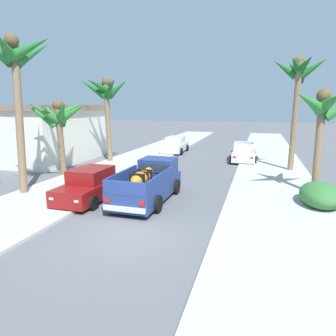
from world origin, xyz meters
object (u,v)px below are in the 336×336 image
car_right_near (91,185)px  palm_tree_right_fore (298,79)px  pickup_truck (149,183)px  roadside_house (26,132)px  palm_tree_right_mid (324,110)px  palm_tree_left_mid (58,116)px  palm_tree_left_back (107,94)px  car_left_mid (175,145)px  palm_tree_left_fore (14,64)px  hedge_bush (321,195)px  car_left_near (243,152)px

car_right_near → palm_tree_right_fore: bearing=43.7°
pickup_truck → roadside_house: (-13.82, 7.70, 1.47)m
palm_tree_right_mid → roadside_house: bearing=168.1°
palm_tree_left_mid → palm_tree_right_mid: palm_tree_right_mid is taller
pickup_truck → palm_tree_right_fore: 12.49m
car_right_near → palm_tree_left_mid: (-4.39, 3.79, 3.16)m
palm_tree_left_back → roadside_house: bearing=-174.5°
car_left_mid → car_right_near: bearing=-89.7°
palm_tree_left_fore → palm_tree_right_fore: size_ratio=1.03×
palm_tree_left_mid → palm_tree_right_fore: bearing=21.6°
palm_tree_right_fore → car_left_mid: bearing=147.9°
car_right_near → palm_tree_left_mid: bearing=139.2°
palm_tree_left_back → hedge_bush: size_ratio=2.36×
car_left_mid → hedge_bush: car_left_mid is taller
car_right_near → car_left_mid: 15.72m
car_left_mid → palm_tree_right_mid: (10.66, -11.85, 3.56)m
car_right_near → palm_tree_right_fore: 14.72m
palm_tree_right_fore → pickup_truck: bearing=-129.5°
hedge_bush → palm_tree_left_mid: bearing=173.1°
palm_tree_right_fore → roadside_house: size_ratio=0.70×
palm_tree_left_fore → palm_tree_left_back: (-0.03, 9.23, -1.03)m
palm_tree_right_fore → hedge_bush: bearing=-85.6°
car_left_near → car_left_mid: size_ratio=1.01×
car_right_near → palm_tree_left_fore: bearing=-178.9°
car_left_near → car_left_mid: same height
pickup_truck → car_right_near: (-2.70, -0.75, -0.10)m
car_right_near → roadside_house: roadside_house is taller
car_left_near → palm_tree_left_back: palm_tree_left_back is taller
palm_tree_left_fore → palm_tree_right_fore: (13.65, 9.53, -0.25)m
pickup_truck → palm_tree_right_mid: size_ratio=0.98×
roadside_house → palm_tree_left_fore: bearing=-49.2°
palm_tree_left_fore → palm_tree_right_mid: palm_tree_left_fore is taller
car_left_near → car_left_mid: bearing=156.1°
car_left_near → hedge_bush: size_ratio=1.54×
pickup_truck → roadside_house: size_ratio=0.48×
car_left_near → palm_tree_left_back: bearing=-160.4°
pickup_truck → hedge_bush: bearing=9.2°
palm_tree_left_fore → palm_tree_right_mid: size_ratio=1.48×
palm_tree_left_back → car_left_mid: bearing=60.6°
palm_tree_right_mid → palm_tree_left_back: 15.35m
palm_tree_left_mid → palm_tree_right_mid: bearing=0.3°
palm_tree_left_fore → car_right_near: bearing=1.1°
palm_tree_right_fore → palm_tree_left_mid: (-14.27, -5.66, -2.30)m
car_right_near → palm_tree_left_fore: palm_tree_left_fore is taller
car_left_mid → palm_tree_left_fore: size_ratio=0.55×
pickup_truck → car_left_mid: (-2.79, 14.97, -0.10)m
palm_tree_right_fore → hedge_bush: palm_tree_right_fore is taller
pickup_truck → palm_tree_left_back: (-6.50, 8.40, 4.58)m
palm_tree_right_mid → palm_tree_left_back: palm_tree_left_back is taller
car_left_near → palm_tree_right_fore: palm_tree_right_fore is taller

